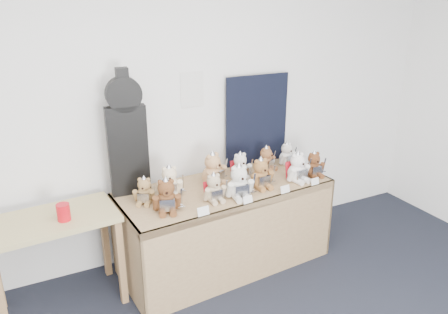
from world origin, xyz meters
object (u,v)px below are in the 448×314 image
teddy_back_far_left (145,192)px  teddy_front_far_left (167,197)px  teddy_front_right (261,174)px  teddy_front_far_right (298,168)px  teddy_back_left (170,182)px  teddy_front_left (214,189)px  teddy_back_centre_right (240,167)px  teddy_back_end (287,155)px  teddy_front_centre (239,183)px  teddy_front_end (314,165)px  side_table (54,233)px  teddy_back_right (266,160)px  teddy_back_centre_left (213,170)px  guitar_case (127,135)px  display_table (230,207)px  red_cup (63,212)px

teddy_back_far_left → teddy_front_far_left: bearing=-33.4°
teddy_front_right → teddy_front_far_right: teddy_front_far_right is taller
teddy_front_right → teddy_back_left: teddy_front_right is taller
teddy_back_left → teddy_front_left: bearing=-26.4°
teddy_back_centre_right → teddy_front_right: bearing=-76.0°
teddy_back_left → teddy_back_end: teddy_back_left is taller
teddy_front_far_left → teddy_back_far_left: (-0.11, 0.21, -0.02)m
teddy_front_centre → teddy_front_far_left: bearing=-177.3°
teddy_front_end → teddy_back_far_left: bearing=177.2°
teddy_front_left → teddy_back_centre_right: 0.49m
side_table → teddy_front_end: 2.19m
teddy_front_right → teddy_back_left: size_ratio=1.02×
teddy_front_right → teddy_back_far_left: (-0.95, 0.15, -0.02)m
teddy_front_right → teddy_front_end: size_ratio=1.14×
teddy_front_end → teddy_back_left: 1.28m
teddy_front_left → teddy_back_right: 0.78m
teddy_back_left → teddy_back_centre_left: bearing=19.9°
guitar_case → teddy_front_end: size_ratio=3.99×
side_table → teddy_back_far_left: (0.68, -0.04, 0.21)m
teddy_front_end → teddy_back_centre_left: 0.90m
teddy_back_left → teddy_front_far_right: bearing=3.7°
teddy_front_end → teddy_back_left: teddy_back_left is taller
teddy_back_far_left → teddy_front_left: bearing=7.8°
guitar_case → teddy_back_left: guitar_case is taller
teddy_back_centre_left → teddy_back_end: bearing=-14.4°
side_table → teddy_back_end: bearing=-0.1°
teddy_front_right → teddy_back_centre_right: teddy_front_right is taller
display_table → teddy_back_centre_right: teddy_back_centre_right is taller
teddy_back_far_left → teddy_back_centre_left: bearing=36.9°
teddy_front_end → teddy_back_far_left: (-1.49, 0.15, -0.01)m
teddy_front_right → teddy_back_end: teddy_front_right is taller
teddy_front_far_left → teddy_back_far_left: bearing=132.3°
teddy_back_centre_left → side_table: bearing=158.9°
teddy_front_far_left → teddy_front_left: 0.39m
guitar_case → red_cup: bearing=-150.4°
teddy_front_far_right → teddy_front_end: 0.20m
teddy_front_right → teddy_front_centre: bearing=-161.2°
teddy_front_centre → teddy_back_centre_left: size_ratio=0.96×
teddy_front_centre → teddy_back_right: 0.63m
guitar_case → teddy_front_far_right: (1.34, -0.40, -0.38)m
teddy_front_right → teddy_back_centre_left: bearing=144.8°
teddy_front_far_left → teddy_back_right: (1.08, 0.36, -0.02)m
teddy_back_left → teddy_back_right: size_ratio=1.12×
guitar_case → teddy_back_centre_right: (0.93, -0.13, -0.39)m
teddy_front_end → teddy_back_right: same height
teddy_back_centre_left → teddy_back_far_left: teddy_back_centre_left is taller
teddy_front_end → teddy_back_far_left: 1.50m
teddy_front_far_right → teddy_back_centre_left: bearing=151.5°
side_table → teddy_front_left: teddy_front_left is taller
teddy_back_centre_right → side_table: bearing=-178.9°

